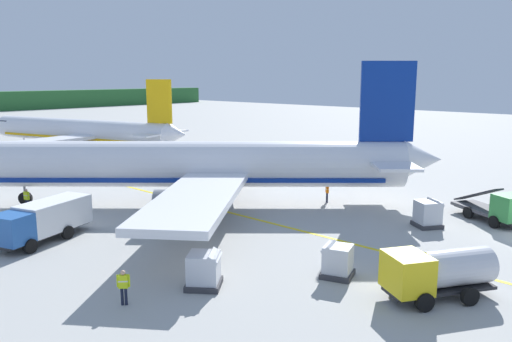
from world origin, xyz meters
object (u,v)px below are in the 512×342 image
object	(u,v)px
service_truck_pushback	(500,208)
crew_marshaller	(27,198)
service_truck_baggage	(44,219)
crew_loader_left	(123,284)
airliner_mid_apron	(82,131)
cargo_container_far	(428,214)
cargo_container_mid	(337,261)
crew_loader_right	(327,191)
service_truck_catering	(437,271)
cargo_container_near	(204,270)
airliner_foreground	(193,165)

from	to	relation	value
service_truck_pushback	crew_marshaller	size ratio (longest dim) A/B	3.59
service_truck_baggage	crew_loader_left	world-z (taller)	service_truck_baggage
airliner_mid_apron	cargo_container_far	bearing A→B (deg)	-92.34
service_truck_baggage	cargo_container_mid	bearing A→B (deg)	-65.93
cargo_container_far	service_truck_baggage	bearing A→B (deg)	139.33
crew_loader_right	service_truck_baggage	bearing A→B (deg)	159.73
service_truck_catering	crew_loader_right	size ratio (longest dim) A/B	3.25
service_truck_catering	crew_loader_left	distance (m)	15.03
cargo_container_near	cargo_container_far	bearing A→B (deg)	-12.26
service_truck_baggage	service_truck_pushback	bearing A→B (deg)	-40.60
airliner_mid_apron	service_truck_catering	world-z (taller)	airliner_mid_apron
airliner_mid_apron	cargo_container_far	size ratio (longest dim) A/B	14.87
service_truck_baggage	cargo_container_far	world-z (taller)	service_truck_baggage
airliner_mid_apron	crew_marshaller	size ratio (longest dim) A/B	20.25
airliner_foreground	service_truck_baggage	bearing A→B (deg)	-179.84
cargo_container_near	cargo_container_mid	world-z (taller)	cargo_container_near
cargo_container_near	cargo_container_far	world-z (taller)	cargo_container_far
service_truck_baggage	crew_marshaller	distance (m)	9.07
cargo_container_mid	airliner_mid_apron	bearing A→B (deg)	74.80
cargo_container_far	cargo_container_near	bearing A→B (deg)	167.74
airliner_foreground	crew_marshaller	bearing A→B (deg)	139.86
cargo_container_far	crew_marshaller	bearing A→B (deg)	123.94
airliner_mid_apron	cargo_container_mid	distance (m)	54.76
crew_loader_right	airliner_mid_apron	bearing A→B (deg)	88.55
airliner_foreground	cargo_container_mid	world-z (taller)	airliner_foreground
airliner_foreground	cargo_container_far	bearing A→B (deg)	-67.38
cargo_container_mid	cargo_container_far	xyz separation A→B (m)	(12.20, 0.36, 0.08)
service_truck_catering	cargo_container_mid	bearing A→B (deg)	100.75
cargo_container_mid	cargo_container_near	bearing A→B (deg)	143.45
cargo_container_mid	crew_loader_left	size ratio (longest dim) A/B	1.19
service_truck_baggage	crew_loader_left	size ratio (longest dim) A/B	4.07
airliner_foreground	cargo_container_far	distance (m)	18.88
service_truck_catering	cargo_container_near	distance (m)	11.51
crew_loader_left	cargo_container_far	bearing A→B (deg)	-13.21
airliner_mid_apron	service_truck_catering	xyz separation A→B (m)	(-13.38, -57.88, -1.55)
crew_loader_right	service_truck_catering	bearing A→B (deg)	-129.57
airliner_mid_apron	crew_marshaller	distance (m)	33.03
cargo_container_far	crew_loader_right	xyz separation A→B (m)	(1.05, 9.44, 0.06)
airliner_foreground	cargo_container_far	world-z (taller)	airliner_foreground
service_truck_baggage	cargo_container_near	bearing A→B (deg)	-81.01
service_truck_catering	cargo_container_far	size ratio (longest dim) A/B	2.34
airliner_mid_apron	service_truck_pushback	distance (m)	56.08
airliner_foreground	cargo_container_mid	xyz separation A→B (m)	(-5.01, -17.64, -2.51)
service_truck_baggage	airliner_mid_apron	bearing A→B (deg)	57.75
service_truck_catering	crew_loader_left	size ratio (longest dim) A/B	3.24
service_truck_catering	crew_loader_right	world-z (taller)	service_truck_catering
airliner_foreground	crew_loader_left	size ratio (longest dim) A/B	19.21
service_truck_pushback	crew_loader_left	xyz separation A→B (m)	(-26.14, 8.72, -0.16)
service_truck_catering	service_truck_pushback	size ratio (longest dim) A/B	0.89
service_truck_pushback	crew_loader_left	size ratio (longest dim) A/B	3.64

